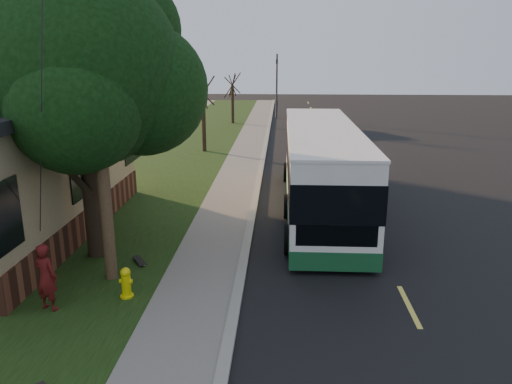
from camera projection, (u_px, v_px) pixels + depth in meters
ground at (236, 302)px, 11.70m from camera, size 120.00×120.00×0.00m
road at (352, 190)px, 21.11m from camera, size 8.00×80.00×0.01m
curb at (257, 188)px, 21.30m from camera, size 0.25×80.00×0.12m
sidewalk at (234, 188)px, 21.35m from camera, size 2.00×80.00×0.08m
grass_verge at (153, 187)px, 21.53m from camera, size 5.00×80.00×0.07m
fire_hydrant at (126, 283)px, 11.72m from camera, size 0.32×0.32×0.74m
utility_pole at (96, 98)px, 11.57m from camera, size 2.86×3.21×9.07m
leafy_tree at (85, 71)px, 13.06m from camera, size 6.30×6.00×7.80m
bare_tree_near at (203, 115)px, 28.60m from camera, size 1.38×1.21×4.31m
bare_tree_far at (233, 99)px, 40.15m from camera, size 1.38×1.21×4.03m
traffic_signal at (277, 82)px, 43.50m from camera, size 0.18×0.22×5.50m
transit_bus at (321, 167)px, 18.02m from camera, size 2.65×11.50×3.11m
skateboarder at (46, 277)px, 11.03m from camera, size 0.66×0.54×1.57m
skateboard_main at (140, 261)px, 13.71m from camera, size 0.56×0.74×0.07m
dumpster at (32, 212)px, 16.11m from camera, size 1.75×1.59×1.25m
distant_car at (323, 121)px, 36.65m from camera, size 2.36×4.76×1.56m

